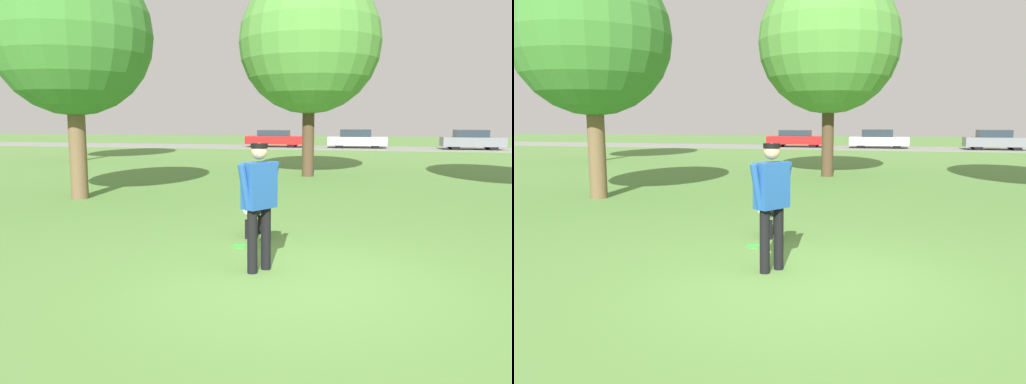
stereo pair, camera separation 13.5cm
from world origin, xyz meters
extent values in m
plane|color=#56843D|center=(0.00, 0.00, 0.00)|extent=(120.00, 120.00, 0.00)
cube|color=gray|center=(0.00, 31.09, 0.01)|extent=(120.00, 6.00, 0.01)
cylinder|color=black|center=(-0.48, 0.47, 0.42)|extent=(0.18, 0.18, 0.83)
cylinder|color=black|center=(-0.61, 0.26, 0.42)|extent=(0.18, 0.18, 0.83)
cube|color=#1E4C93|center=(-0.54, 0.37, 1.13)|extent=(0.42, 0.50, 0.59)
cylinder|color=#1E4C93|center=(-0.41, 0.58, 1.13)|extent=(0.19, 0.23, 0.59)
cylinder|color=#1E4C93|center=(-0.68, 0.15, 1.13)|extent=(0.19, 0.23, 0.59)
sphere|color=tan|center=(-0.54, 0.37, 1.56)|extent=(0.29, 0.29, 0.21)
cylinder|color=black|center=(-0.54, 0.37, 1.63)|extent=(0.30, 0.30, 0.06)
ellipsoid|color=black|center=(-1.09, 2.28, 0.45)|extent=(0.31, 0.69, 0.26)
ellipsoid|color=white|center=(-1.08, 2.09, 0.41)|extent=(0.19, 0.16, 0.15)
sphere|color=white|center=(-1.07, 1.87, 0.53)|extent=(0.21, 0.21, 0.20)
cylinder|color=black|center=(-1.01, 2.07, 0.16)|extent=(0.07, 0.07, 0.32)
cylinder|color=black|center=(-1.15, 2.06, 0.16)|extent=(0.07, 0.07, 0.32)
cylinder|color=black|center=(-1.04, 2.49, 0.16)|extent=(0.07, 0.07, 0.32)
cylinder|color=black|center=(-1.18, 2.48, 0.16)|extent=(0.07, 0.07, 0.32)
cylinder|color=black|center=(-1.12, 2.71, 0.49)|extent=(0.07, 0.26, 0.23)
cylinder|color=#33D838|center=(-1.14, 1.52, 0.01)|extent=(0.21, 0.21, 0.02)
torus|color=#33D838|center=(-1.14, 1.52, 0.01)|extent=(0.21, 0.21, 0.02)
cylinder|color=#4C3826|center=(-13.32, 15.43, 1.93)|extent=(0.33, 0.33, 3.85)
sphere|color=#4C8938|center=(-13.32, 15.43, 5.71)|extent=(4.94, 4.94, 4.94)
cylinder|color=#4C3826|center=(-1.49, 11.77, 1.40)|extent=(0.42, 0.42, 2.79)
sphere|color=#4C8938|center=(-1.49, 11.77, 4.61)|extent=(4.86, 4.86, 4.86)
cylinder|color=brown|center=(-6.38, 5.30, 1.28)|extent=(0.42, 0.42, 2.55)
sphere|color=#38752D|center=(-6.38, 5.30, 4.01)|extent=(3.89, 3.89, 3.89)
cube|color=red|center=(-6.63, 31.22, 0.53)|extent=(4.42, 1.91, 0.59)
cube|color=#232D38|center=(-6.76, 31.22, 1.04)|extent=(2.32, 1.60, 0.45)
cylinder|color=black|center=(-5.35, 32.03, 0.33)|extent=(0.67, 0.22, 0.66)
cylinder|color=black|center=(-5.30, 30.49, 0.33)|extent=(0.67, 0.22, 0.66)
cylinder|color=black|center=(-7.97, 31.95, 0.33)|extent=(0.67, 0.22, 0.66)
cylinder|color=black|center=(-7.92, 30.42, 0.33)|extent=(0.67, 0.22, 0.66)
cube|color=#B7B7BC|center=(-0.58, 31.21, 0.52)|extent=(4.22, 1.90, 0.60)
cube|color=#232D38|center=(-0.71, 31.20, 1.08)|extent=(2.21, 1.60, 0.53)
cylinder|color=black|center=(0.65, 32.02, 0.31)|extent=(0.62, 0.22, 0.62)
cylinder|color=black|center=(0.69, 30.46, 0.31)|extent=(0.62, 0.22, 0.62)
cylinder|color=black|center=(-1.85, 31.95, 0.31)|extent=(0.62, 0.22, 0.62)
cylinder|color=black|center=(-1.81, 30.40, 0.31)|extent=(0.62, 0.22, 0.62)
cube|color=slate|center=(7.14, 30.98, 0.54)|extent=(4.08, 1.96, 0.63)
cube|color=#232D38|center=(7.02, 30.97, 1.10)|extent=(2.14, 1.63, 0.50)
cylinder|color=black|center=(8.32, 31.80, 0.32)|extent=(0.65, 0.22, 0.65)
cylinder|color=black|center=(8.38, 30.24, 0.32)|extent=(0.65, 0.22, 0.65)
cylinder|color=black|center=(5.91, 31.72, 0.32)|extent=(0.65, 0.22, 0.65)
cylinder|color=black|center=(5.97, 30.15, 0.32)|extent=(0.65, 0.22, 0.65)
camera|label=1|loc=(0.92, -5.75, 1.94)|focal=35.00mm
camera|label=2|loc=(1.05, -5.72, 1.94)|focal=35.00mm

